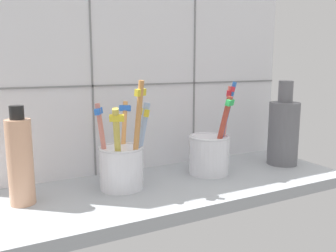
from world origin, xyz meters
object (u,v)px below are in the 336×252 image
(toothbrush_cup_right, at_px, (210,152))
(ceramic_vase, at_px, (283,131))
(toothbrush_cup_left, at_px, (122,163))
(soap_bottle, at_px, (20,160))

(toothbrush_cup_right, xyz_separation_m, ceramic_vase, (0.17, -0.01, 0.03))
(toothbrush_cup_left, relative_size, toothbrush_cup_right, 1.04)
(toothbrush_cup_right, relative_size, soap_bottle, 1.18)
(toothbrush_cup_left, relative_size, ceramic_vase, 1.05)
(soap_bottle, bearing_deg, toothbrush_cup_right, -0.90)
(soap_bottle, bearing_deg, toothbrush_cup_left, -1.88)
(ceramic_vase, bearing_deg, toothbrush_cup_left, 177.61)
(toothbrush_cup_right, bearing_deg, soap_bottle, 179.10)
(toothbrush_cup_right, relative_size, ceramic_vase, 1.01)
(toothbrush_cup_left, height_order, soap_bottle, toothbrush_cup_left)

